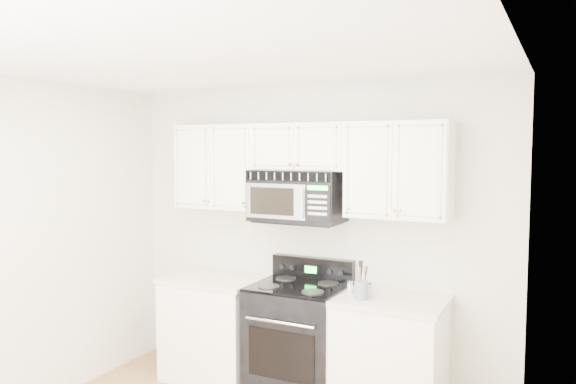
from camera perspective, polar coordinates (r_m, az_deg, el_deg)
The scene contains 9 objects.
room at distance 3.43m, azimuth -9.88°, elevation -8.48°, with size 3.51×3.51×2.61m.
base_cabinet_left at distance 5.24m, azimuth -7.37°, elevation -13.77°, with size 0.86×0.65×0.92m.
base_cabinet_right at distance 4.59m, azimuth 10.17°, elevation -16.49°, with size 0.86×0.65×0.92m.
range at distance 4.83m, azimuth 1.13°, elevation -14.64°, with size 0.75×0.68×1.12m.
upper_cabinets at distance 4.71m, azimuth 1.55°, elevation 2.89°, with size 2.44×0.37×0.75m.
microwave at distance 4.71m, azimuth 0.93°, elevation -0.37°, with size 0.78×0.44×0.43m.
utensil_crock at distance 4.35m, azimuth 7.46°, elevation -9.79°, with size 0.11×0.11×0.29m.
shaker_salt at distance 4.51m, azimuth 6.32°, elevation -9.58°, with size 0.04×0.04×0.10m.
shaker_pepper at distance 4.46m, azimuth 8.49°, elevation -9.71°, with size 0.05×0.05×0.11m.
Camera 1 is at (1.99, -2.68, 2.07)m, focal length 35.00 mm.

